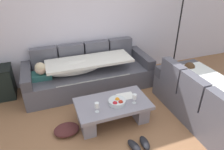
{
  "coord_description": "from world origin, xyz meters",
  "views": [
    {
      "loc": [
        -1.01,
        -2.08,
        2.39
      ],
      "look_at": [
        0.12,
        1.02,
        0.55
      ],
      "focal_mm": 32.75,
      "sensor_mm": 36.0,
      "label": 1
    }
  ],
  "objects_px": {
    "couch_along_wall": "(87,74)",
    "couch_near_window": "(206,101)",
    "fruit_bowl": "(117,102)",
    "crumpled_garment": "(67,130)",
    "open_magazine": "(126,96)",
    "floor_lamp": "(178,28)",
    "wine_glass_near_right": "(134,97)",
    "coffee_table": "(113,109)",
    "wine_glass_near_left": "(97,106)",
    "pair_of_shoes": "(139,144)"
  },
  "relations": [
    {
      "from": "couch_near_window",
      "to": "crumpled_garment",
      "type": "xyz_separation_m",
      "value": [
        -2.3,
        0.43,
        -0.28
      ]
    },
    {
      "from": "open_magazine",
      "to": "wine_glass_near_right",
      "type": "bearing_deg",
      "value": -72.55
    },
    {
      "from": "couch_along_wall",
      "to": "open_magazine",
      "type": "height_order",
      "value": "couch_along_wall"
    },
    {
      "from": "couch_near_window",
      "to": "coffee_table",
      "type": "distance_m",
      "value": 1.58
    },
    {
      "from": "fruit_bowl",
      "to": "floor_lamp",
      "type": "distance_m",
      "value": 2.31
    },
    {
      "from": "wine_glass_near_right",
      "to": "couch_along_wall",
      "type": "bearing_deg",
      "value": 109.27
    },
    {
      "from": "coffee_table",
      "to": "open_magazine",
      "type": "xyz_separation_m",
      "value": [
        0.26,
        0.08,
        0.15
      ]
    },
    {
      "from": "fruit_bowl",
      "to": "crumpled_garment",
      "type": "height_order",
      "value": "fruit_bowl"
    },
    {
      "from": "couch_along_wall",
      "to": "open_magazine",
      "type": "bearing_deg",
      "value": -69.93
    },
    {
      "from": "coffee_table",
      "to": "wine_glass_near_left",
      "type": "height_order",
      "value": "wine_glass_near_left"
    },
    {
      "from": "couch_near_window",
      "to": "wine_glass_near_left",
      "type": "relative_size",
      "value": 11.93
    },
    {
      "from": "open_magazine",
      "to": "floor_lamp",
      "type": "xyz_separation_m",
      "value": [
        1.67,
        1.02,
        0.73
      ]
    },
    {
      "from": "couch_near_window",
      "to": "open_magazine",
      "type": "bearing_deg",
      "value": 66.81
    },
    {
      "from": "fruit_bowl",
      "to": "pair_of_shoes",
      "type": "xyz_separation_m",
      "value": [
        0.12,
        -0.61,
        -0.38
      ]
    },
    {
      "from": "wine_glass_near_right",
      "to": "coffee_table",
      "type": "bearing_deg",
      "value": 157.1
    },
    {
      "from": "coffee_table",
      "to": "floor_lamp",
      "type": "bearing_deg",
      "value": 29.77
    },
    {
      "from": "floor_lamp",
      "to": "crumpled_garment",
      "type": "height_order",
      "value": "floor_lamp"
    },
    {
      "from": "wine_glass_near_right",
      "to": "crumpled_garment",
      "type": "xyz_separation_m",
      "value": [
        -1.11,
        0.12,
        -0.44
      ]
    },
    {
      "from": "wine_glass_near_right",
      "to": "open_magazine",
      "type": "height_order",
      "value": "wine_glass_near_right"
    },
    {
      "from": "wine_glass_near_right",
      "to": "floor_lamp",
      "type": "xyz_separation_m",
      "value": [
        1.61,
        1.24,
        0.62
      ]
    },
    {
      "from": "floor_lamp",
      "to": "crumpled_garment",
      "type": "relative_size",
      "value": 4.88
    },
    {
      "from": "pair_of_shoes",
      "to": "wine_glass_near_right",
      "type": "bearing_deg",
      "value": 74.45
    },
    {
      "from": "couch_along_wall",
      "to": "couch_near_window",
      "type": "distance_m",
      "value": 2.32
    },
    {
      "from": "couch_near_window",
      "to": "floor_lamp",
      "type": "bearing_deg",
      "value": -15.06
    },
    {
      "from": "wine_glass_near_left",
      "to": "crumpled_garment",
      "type": "xyz_separation_m",
      "value": [
        -0.48,
        0.12,
        -0.44
      ]
    },
    {
      "from": "couch_along_wall",
      "to": "crumpled_garment",
      "type": "relative_size",
      "value": 6.48
    },
    {
      "from": "wine_glass_near_left",
      "to": "pair_of_shoes",
      "type": "bearing_deg",
      "value": -48.0
    },
    {
      "from": "couch_near_window",
      "to": "fruit_bowl",
      "type": "distance_m",
      "value": 1.51
    },
    {
      "from": "coffee_table",
      "to": "fruit_bowl",
      "type": "xyz_separation_m",
      "value": [
        0.05,
        -0.06,
        0.18
      ]
    },
    {
      "from": "fruit_bowl",
      "to": "wine_glass_near_left",
      "type": "xyz_separation_m",
      "value": [
        -0.36,
        -0.08,
        0.08
      ]
    },
    {
      "from": "wine_glass_near_left",
      "to": "open_magazine",
      "type": "xyz_separation_m",
      "value": [
        0.57,
        0.22,
        -0.11
      ]
    },
    {
      "from": "crumpled_garment",
      "to": "floor_lamp",
      "type": "bearing_deg",
      "value": 22.49
    },
    {
      "from": "coffee_table",
      "to": "fruit_bowl",
      "type": "height_order",
      "value": "fruit_bowl"
    },
    {
      "from": "wine_glass_near_left",
      "to": "pair_of_shoes",
      "type": "distance_m",
      "value": 0.84
    },
    {
      "from": "wine_glass_near_left",
      "to": "open_magazine",
      "type": "relative_size",
      "value": 0.59
    },
    {
      "from": "coffee_table",
      "to": "pair_of_shoes",
      "type": "xyz_separation_m",
      "value": [
        0.17,
        -0.67,
        -0.19
      ]
    },
    {
      "from": "couch_near_window",
      "to": "pair_of_shoes",
      "type": "height_order",
      "value": "couch_near_window"
    },
    {
      "from": "fruit_bowl",
      "to": "wine_glass_near_left",
      "type": "distance_m",
      "value": 0.38
    },
    {
      "from": "open_magazine",
      "to": "floor_lamp",
      "type": "height_order",
      "value": "floor_lamp"
    },
    {
      "from": "couch_along_wall",
      "to": "crumpled_garment",
      "type": "bearing_deg",
      "value": -118.25
    },
    {
      "from": "couch_along_wall",
      "to": "pair_of_shoes",
      "type": "xyz_separation_m",
      "value": [
        0.31,
        -1.86,
        -0.28
      ]
    },
    {
      "from": "coffee_table",
      "to": "fruit_bowl",
      "type": "distance_m",
      "value": 0.2
    },
    {
      "from": "crumpled_garment",
      "to": "wine_glass_near_left",
      "type": "bearing_deg",
      "value": -14.23
    },
    {
      "from": "wine_glass_near_right",
      "to": "floor_lamp",
      "type": "relative_size",
      "value": 0.09
    },
    {
      "from": "floor_lamp",
      "to": "couch_near_window",
      "type": "bearing_deg",
      "value": -105.06
    },
    {
      "from": "fruit_bowl",
      "to": "pair_of_shoes",
      "type": "bearing_deg",
      "value": -79.1
    },
    {
      "from": "open_magazine",
      "to": "pair_of_shoes",
      "type": "height_order",
      "value": "open_magazine"
    },
    {
      "from": "fruit_bowl",
      "to": "crumpled_garment",
      "type": "relative_size",
      "value": 0.7
    },
    {
      "from": "coffee_table",
      "to": "crumpled_garment",
      "type": "height_order",
      "value": "coffee_table"
    },
    {
      "from": "couch_along_wall",
      "to": "couch_near_window",
      "type": "bearing_deg",
      "value": -44.77
    }
  ]
}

